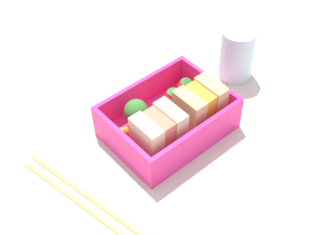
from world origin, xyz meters
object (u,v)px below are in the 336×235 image
Objects in this scene: chopstick_pair at (82,197)px; broccoli_floret at (136,112)px; carrot_stick_far_left at (122,131)px; strawberry_far_left at (186,88)px; drinking_glass at (237,53)px; sandwich_center_left at (159,133)px; strawberry_left at (173,99)px; carrot_stick_left at (156,114)px; sandwich_left at (200,106)px.

broccoli_floret is at bearing -160.50° from chopstick_pair.
strawberry_far_left is at bearing 179.67° from carrot_stick_far_left.
drinking_glass reaches higher than chopstick_pair.
sandwich_center_left is at bearing 175.98° from chopstick_pair.
strawberry_left is at bearing 176.01° from carrot_stick_far_left.
drinking_glass is at bearing 176.34° from strawberry_far_left.
broccoli_floret reaches higher than carrot_stick_left.
carrot_stick_left is at bearing 4.72° from strawberry_far_left.
sandwich_left is 5.86cm from strawberry_far_left.
broccoli_floret is (9.17, -0.04, 1.18)cm from strawberry_far_left.
strawberry_far_left is at bearing -168.61° from chopstick_pair.
chopstick_pair is at bearing 6.69° from drinking_glass.
carrot_stick_far_left reaches higher than chopstick_pair.
sandwich_center_left is 1.54× the size of carrot_stick_far_left.
strawberry_far_left is (-2.27, -5.18, -1.54)cm from sandwich_left.
sandwich_center_left is 20.11cm from drinking_glass.
sandwich_left is 1.82× the size of strawberry_far_left.
broccoli_floret is 1.12× the size of carrot_stick_far_left.
carrot_stick_left is (3.82, -4.68, -2.45)cm from sandwich_left.
drinking_glass reaches higher than carrot_stick_far_left.
drinking_glass is at bearing -159.73° from sandwich_left.
drinking_glass reaches higher than sandwich_center_left.
strawberry_far_left is 0.17× the size of chopstick_pair.
strawberry_left is (2.96, 0.54, 0.09)cm from strawberry_far_left.
carrot_stick_far_left is (11.69, -0.07, -0.93)cm from strawberry_far_left.
drinking_glass is at bearing -166.96° from sandwich_center_left.
drinking_glass is (-12.97, 0.10, 1.42)cm from strawberry_left.
drinking_glass is (-10.02, 0.64, 1.51)cm from strawberry_far_left.
drinking_glass is at bearing 178.13° from carrot_stick_far_left.
carrot_stick_far_left is 10.87cm from chopstick_pair.
drinking_glass reaches higher than carrot_stick_left.
strawberry_far_left reaches higher than chopstick_pair.
sandwich_left is 8.65cm from broccoli_floret.
carrot_stick_far_left is (2.53, -0.03, -2.11)cm from broccoli_floret.
carrot_stick_far_left is (2.12, -5.25, -2.46)cm from sandwich_center_left.
strawberry_far_left is 0.95× the size of strawberry_left.
strawberry_left is 0.79× the size of broccoli_floret.
sandwich_center_left is 8.21cm from strawberry_left.
carrot_stick_left is 0.48× the size of drinking_glass.
broccoli_floret reaches higher than chopstick_pair.
sandwich_center_left is at bearing 112.00° from carrot_stick_far_left.
sandwich_left is at bearing 177.50° from chopstick_pair.
broccoli_floret reaches higher than carrot_stick_far_left.
sandwich_left is 19.66cm from chopstick_pair.
drinking_glass is at bearing 179.56° from strawberry_left.
chopstick_pair is at bearing 11.56° from strawberry_left.
strawberry_far_left is at bearing 179.75° from broccoli_floret.
sandwich_left is at bearing 150.88° from carrot_stick_far_left.
carrot_stick_far_left is at bearing -29.12° from sandwich_left.
carrot_stick_far_left is 0.47× the size of drinking_glass.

